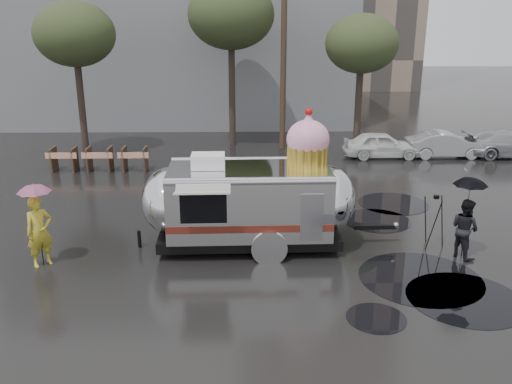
{
  "coord_description": "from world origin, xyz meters",
  "views": [
    {
      "loc": [
        0.7,
        -12.47,
        6.3
      ],
      "look_at": [
        0.97,
        1.9,
        1.62
      ],
      "focal_mm": 38.0,
      "sensor_mm": 36.0,
      "label": 1
    }
  ],
  "objects_px": {
    "person_left": "(39,232)",
    "tripod": "(434,216)",
    "airstream_trailer": "(252,199)",
    "person_right": "(465,228)"
  },
  "relations": [
    {
      "from": "person_left",
      "to": "tripod",
      "type": "xyz_separation_m",
      "value": [
        10.72,
        1.04,
        -0.03
      ]
    },
    {
      "from": "airstream_trailer",
      "to": "tripod",
      "type": "bearing_deg",
      "value": -2.92
    },
    {
      "from": "airstream_trailer",
      "to": "person_left",
      "type": "height_order",
      "value": "airstream_trailer"
    },
    {
      "from": "airstream_trailer",
      "to": "tripod",
      "type": "distance_m",
      "value": 5.18
    },
    {
      "from": "person_left",
      "to": "person_right",
      "type": "height_order",
      "value": "person_left"
    },
    {
      "from": "person_left",
      "to": "airstream_trailer",
      "type": "bearing_deg",
      "value": -28.96
    },
    {
      "from": "person_left",
      "to": "person_right",
      "type": "xyz_separation_m",
      "value": [
        11.31,
        0.31,
        -0.12
      ]
    },
    {
      "from": "person_right",
      "to": "airstream_trailer",
      "type": "bearing_deg",
      "value": 54.99
    },
    {
      "from": "tripod",
      "to": "airstream_trailer",
      "type": "bearing_deg",
      "value": 166.53
    },
    {
      "from": "person_right",
      "to": "tripod",
      "type": "xyz_separation_m",
      "value": [
        -0.59,
        0.73,
        0.09
      ]
    }
  ]
}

